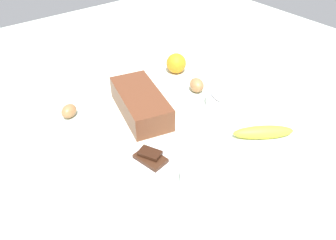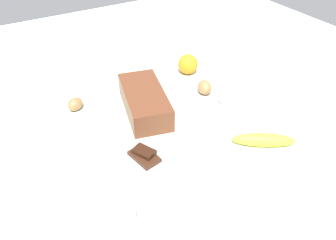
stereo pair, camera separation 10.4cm
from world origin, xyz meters
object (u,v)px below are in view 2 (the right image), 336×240
object	(u,v)px
egg_beside_bowl	(205,87)
loaf_pan	(144,101)
orange_fruit	(188,64)
banana	(264,140)
flour_bowl	(233,102)
egg_near_butter	(75,104)
butter_block	(114,209)
sugar_bowl	(193,178)
chocolate_plate	(144,158)

from	to	relation	value
egg_beside_bowl	loaf_pan	bearing A→B (deg)	86.95
orange_fruit	egg_beside_bowl	xyz separation A→B (m)	(-0.16, 0.03, -0.01)
banana	flour_bowl	bearing A→B (deg)	-10.40
egg_beside_bowl	egg_near_butter	bearing A→B (deg)	72.30
butter_block	sugar_bowl	bearing A→B (deg)	-94.47
loaf_pan	egg_beside_bowl	bearing A→B (deg)	-78.90
sugar_bowl	butter_block	world-z (taller)	sugar_bowl
flour_bowl	orange_fruit	xyz separation A→B (m)	(0.29, -0.01, 0.01)
egg_beside_bowl	chocolate_plate	size ratio (longest dim) A/B	0.50
flour_bowl	butter_block	size ratio (longest dim) A/B	1.62
orange_fruit	butter_block	size ratio (longest dim) A/B	0.89
flour_bowl	chocolate_plate	bearing A→B (deg)	100.41
flour_bowl	banana	size ratio (longest dim) A/B	0.77
banana	egg_beside_bowl	distance (m)	0.33
egg_beside_bowl	chocolate_plate	xyz separation A→B (m)	(-0.20, 0.36, -0.02)
butter_block	chocolate_plate	world-z (taller)	butter_block
loaf_pan	banana	xyz separation A→B (m)	(-0.34, -0.23, -0.02)
loaf_pan	sugar_bowl	distance (m)	0.37
butter_block	orange_fruit	bearing A→B (deg)	-47.04
banana	chocolate_plate	distance (m)	0.36
banana	chocolate_plate	world-z (taller)	banana
egg_near_butter	egg_beside_bowl	xyz separation A→B (m)	(-0.14, -0.44, 0.00)
loaf_pan	chocolate_plate	xyz separation A→B (m)	(-0.22, 0.11, -0.03)
sugar_bowl	egg_near_butter	bearing A→B (deg)	17.05
loaf_pan	orange_fruit	world-z (taller)	same
chocolate_plate	sugar_bowl	bearing A→B (deg)	-157.25
egg_near_butter	orange_fruit	bearing A→B (deg)	-87.91
flour_bowl	butter_block	distance (m)	0.56
banana	orange_fruit	bearing A→B (deg)	-5.27
loaf_pan	chocolate_plate	distance (m)	0.25
egg_near_butter	loaf_pan	bearing A→B (deg)	-122.49
chocolate_plate	egg_near_butter	bearing A→B (deg)	14.43
butter_block	loaf_pan	bearing A→B (deg)	-36.78
flour_bowl	banana	bearing A→B (deg)	169.60
orange_fruit	butter_block	xyz separation A→B (m)	(-0.50, 0.54, -0.01)
loaf_pan	chocolate_plate	world-z (taller)	loaf_pan
egg_beside_bowl	chocolate_plate	world-z (taller)	egg_beside_bowl
flour_bowl	egg_near_butter	distance (m)	0.54
orange_fruit	egg_beside_bowl	bearing A→B (deg)	169.42
sugar_bowl	egg_beside_bowl	xyz separation A→B (m)	(0.36, -0.29, -0.01)
flour_bowl	orange_fruit	size ratio (longest dim) A/B	1.81
flour_bowl	chocolate_plate	world-z (taller)	flour_bowl
sugar_bowl	egg_beside_bowl	distance (m)	0.46
butter_block	chocolate_plate	distance (m)	0.20
sugar_bowl	flour_bowl	bearing A→B (deg)	-54.72
sugar_bowl	orange_fruit	bearing A→B (deg)	-32.01
egg_near_butter	egg_beside_bowl	bearing A→B (deg)	-107.70
egg_near_butter	flour_bowl	bearing A→B (deg)	-120.75
butter_block	egg_near_butter	bearing A→B (deg)	-7.16
loaf_pan	orange_fruit	size ratio (longest dim) A/B	3.77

